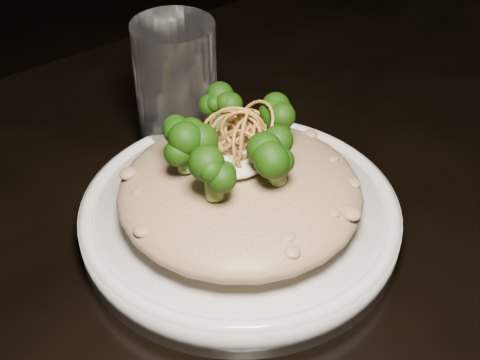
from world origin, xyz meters
The scene contains 7 objects.
table centered at (0.00, 0.00, 0.67)m, with size 1.10×0.80×0.75m.
plate centered at (-0.04, 0.03, 0.76)m, with size 0.27×0.27×0.03m, color white.
risotto centered at (-0.04, 0.02, 0.80)m, with size 0.20×0.20×0.04m, color brown.
broccoli centered at (-0.04, 0.04, 0.84)m, with size 0.11×0.11×0.04m, color black, non-canonical shape.
cheese centered at (-0.04, 0.03, 0.83)m, with size 0.05×0.05×0.01m, color white.
shallots centered at (-0.03, 0.03, 0.85)m, with size 0.05×0.05×0.03m, color brown, non-canonical shape.
drinking_glass centered at (-0.01, 0.16, 0.82)m, with size 0.08×0.08×0.13m, color silver.
Camera 1 is at (-0.29, -0.30, 1.14)m, focal length 50.00 mm.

